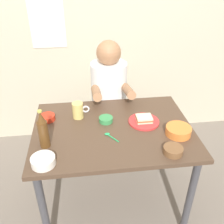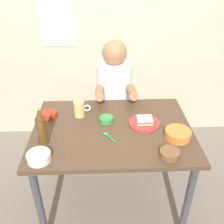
# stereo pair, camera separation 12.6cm
# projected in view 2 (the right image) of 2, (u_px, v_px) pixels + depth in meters

# --- Properties ---
(ground_plane) EXTENTS (6.00, 6.00, 0.00)m
(ground_plane) POSITION_uv_depth(u_px,v_px,m) (112.00, 199.00, 2.16)
(ground_plane) COLOR slate
(wall_back) EXTENTS (4.40, 0.09, 2.60)m
(wall_back) POSITION_uv_depth(u_px,v_px,m) (108.00, 13.00, 2.36)
(wall_back) COLOR #BCB299
(wall_back) RESTS_ON ground
(dining_table) EXTENTS (1.10, 0.80, 0.74)m
(dining_table) POSITION_uv_depth(u_px,v_px,m) (112.00, 139.00, 1.81)
(dining_table) COLOR #4C3828
(dining_table) RESTS_ON ground
(stool) EXTENTS (0.34, 0.34, 0.45)m
(stool) POSITION_uv_depth(u_px,v_px,m) (114.00, 123.00, 2.51)
(stool) COLOR #4C4C51
(stool) RESTS_ON ground
(person_seated) EXTENTS (0.33, 0.56, 0.72)m
(person_seated) POSITION_uv_depth(u_px,v_px,m) (114.00, 86.00, 2.28)
(person_seated) COLOR white
(person_seated) RESTS_ON stool
(plate_orange) EXTENTS (0.22, 0.22, 0.01)m
(plate_orange) POSITION_uv_depth(u_px,v_px,m) (144.00, 123.00, 1.80)
(plate_orange) COLOR red
(plate_orange) RESTS_ON dining_table
(sandwich) EXTENTS (0.11, 0.09, 0.04)m
(sandwich) POSITION_uv_depth(u_px,v_px,m) (144.00, 120.00, 1.79)
(sandwich) COLOR beige
(sandwich) RESTS_ON plate_orange
(beer_mug) EXTENTS (0.13, 0.08, 0.12)m
(beer_mug) POSITION_uv_depth(u_px,v_px,m) (80.00, 109.00, 1.87)
(beer_mug) COLOR #D1BC66
(beer_mug) RESTS_ON dining_table
(beer_bottle) EXTENTS (0.06, 0.06, 0.26)m
(beer_bottle) POSITION_uv_depth(u_px,v_px,m) (41.00, 127.00, 1.57)
(beer_bottle) COLOR #593819
(beer_bottle) RESTS_ON dining_table
(dip_bowl_green) EXTENTS (0.10, 0.10, 0.03)m
(dip_bowl_green) POSITION_uv_depth(u_px,v_px,m) (106.00, 119.00, 1.82)
(dip_bowl_green) COLOR #388C4C
(dip_bowl_green) RESTS_ON dining_table
(sauce_bowl_chili) EXTENTS (0.11, 0.11, 0.04)m
(sauce_bowl_chili) POSITION_uv_depth(u_px,v_px,m) (49.00, 114.00, 1.87)
(sauce_bowl_chili) COLOR red
(sauce_bowl_chili) RESTS_ON dining_table
(condiment_bowl_brown) EXTENTS (0.12, 0.12, 0.04)m
(condiment_bowl_brown) POSITION_uv_depth(u_px,v_px,m) (170.00, 153.00, 1.50)
(condiment_bowl_brown) COLOR brown
(condiment_bowl_brown) RESTS_ON dining_table
(soup_bowl_orange) EXTENTS (0.17, 0.17, 0.05)m
(soup_bowl_orange) POSITION_uv_depth(u_px,v_px,m) (178.00, 134.00, 1.66)
(soup_bowl_orange) COLOR orange
(soup_bowl_orange) RESTS_ON dining_table
(rice_bowl_white) EXTENTS (0.14, 0.14, 0.05)m
(rice_bowl_white) POSITION_uv_depth(u_px,v_px,m) (39.00, 156.00, 1.47)
(rice_bowl_white) COLOR silver
(rice_bowl_white) RESTS_ON dining_table
(spoon) EXTENTS (0.09, 0.10, 0.01)m
(spoon) POSITION_uv_depth(u_px,v_px,m) (108.00, 135.00, 1.68)
(spoon) COLOR #26A559
(spoon) RESTS_ON dining_table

